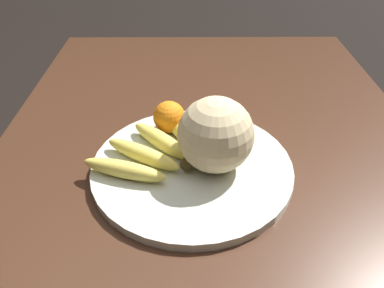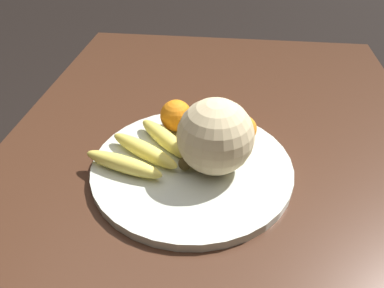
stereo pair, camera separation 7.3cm
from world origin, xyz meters
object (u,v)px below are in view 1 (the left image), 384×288
melon (216,135)px  fruit_bowl (192,167)px  banana_bunch (155,147)px  kitchen_table (211,187)px  orange_back_left (238,125)px  orange_front_left (219,114)px  orange_front_right (169,117)px  orange_mid_center (198,125)px

melon → fruit_bowl: bearing=85.1°
fruit_bowl → banana_bunch: (0.03, 0.08, 0.03)m
kitchen_table → orange_back_left: (0.05, -0.06, 0.14)m
kitchen_table → fruit_bowl: fruit_bowl is taller
orange_front_left → orange_front_right: bearing=99.4°
orange_front_left → orange_back_left: size_ratio=1.09×
banana_bunch → orange_front_left: size_ratio=4.12×
orange_back_left → kitchen_table: bearing=132.5°
fruit_bowl → orange_mid_center: bearing=-7.8°
orange_front_left → orange_mid_center: (-0.04, 0.05, -0.00)m
banana_bunch → orange_back_left: (0.06, -0.18, 0.01)m
fruit_bowl → banana_bunch: size_ratio=1.58×
orange_front_left → orange_back_left: orange_front_left is taller
melon → orange_front_right: (0.12, 0.10, -0.04)m
banana_bunch → orange_mid_center: orange_mid_center is taller
orange_front_right → orange_back_left: size_ratio=1.25×
melon → orange_front_left: size_ratio=2.36×
melon → banana_bunch: (0.04, 0.12, -0.06)m
kitchen_table → banana_bunch: size_ratio=5.40×
orange_front_left → orange_mid_center: 0.07m
fruit_bowl → orange_mid_center: (0.10, -0.01, 0.04)m
kitchen_table → orange_mid_center: 0.15m
orange_back_left → fruit_bowl: bearing=133.4°
kitchen_table → melon: (-0.05, -0.00, 0.18)m
orange_front_right → orange_mid_center: orange_front_right is taller
orange_front_right → orange_front_left: bearing=-80.6°
orange_front_right → orange_back_left: bearing=-99.0°
orange_mid_center → orange_front_left: bearing=-48.2°
orange_mid_center → orange_back_left: size_ratio=1.05×
kitchen_table → orange_mid_center: (0.05, 0.03, 0.14)m
banana_bunch → orange_front_right: (0.09, -0.03, 0.02)m
fruit_bowl → banana_bunch: bearing=67.8°
orange_front_right → banana_bunch: bearing=163.6°
fruit_bowl → melon: bearing=-94.9°
melon → orange_front_left: 0.15m
fruit_bowl → banana_bunch: 0.09m
fruit_bowl → melon: size_ratio=2.75×
orange_front_right → melon: bearing=-142.3°
kitchen_table → orange_front_right: bearing=51.7°
banana_bunch → orange_back_left: bearing=-121.9°
fruit_bowl → orange_front_left: (0.14, -0.06, 0.04)m
orange_front_left → orange_mid_center: bearing=131.8°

